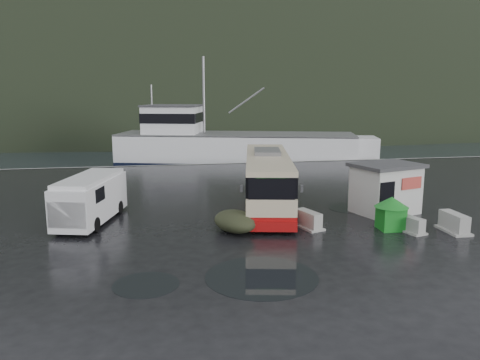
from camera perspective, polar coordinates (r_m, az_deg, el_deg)
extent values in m
plane|color=black|center=(23.09, -0.41, -5.54)|extent=(160.00, 160.00, 0.00)
cube|color=black|center=(132.06, -8.60, 7.77)|extent=(300.00, 180.00, 0.02)
cube|color=#999993|center=(42.51, -4.98, 1.92)|extent=(160.00, 0.60, 1.50)
ellipsoid|color=black|center=(272.27, -7.35, 9.24)|extent=(780.00, 540.00, 570.00)
cylinder|color=black|center=(16.94, 2.65, -11.68)|extent=(4.04, 4.04, 0.01)
cylinder|color=black|center=(16.60, -11.39, -12.37)|extent=(2.28, 2.28, 0.01)
cylinder|color=black|center=(27.15, 13.34, -3.34)|extent=(2.52, 2.52, 0.01)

